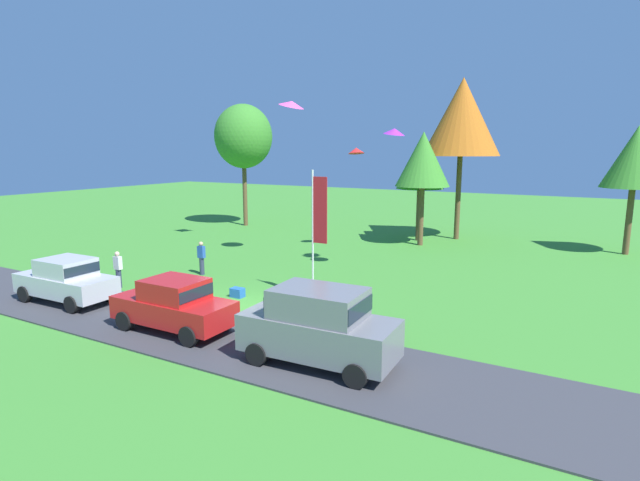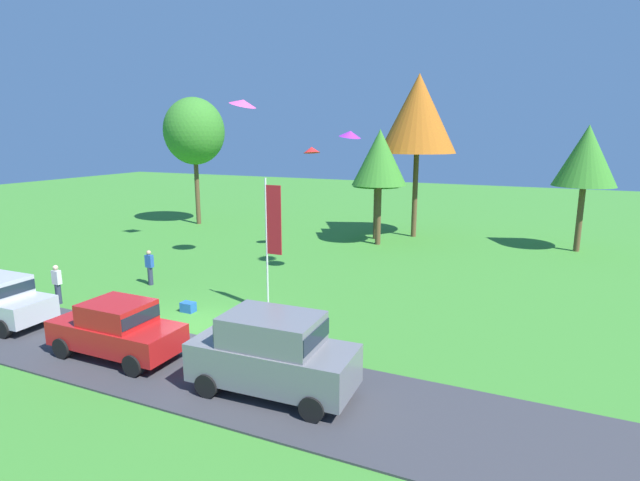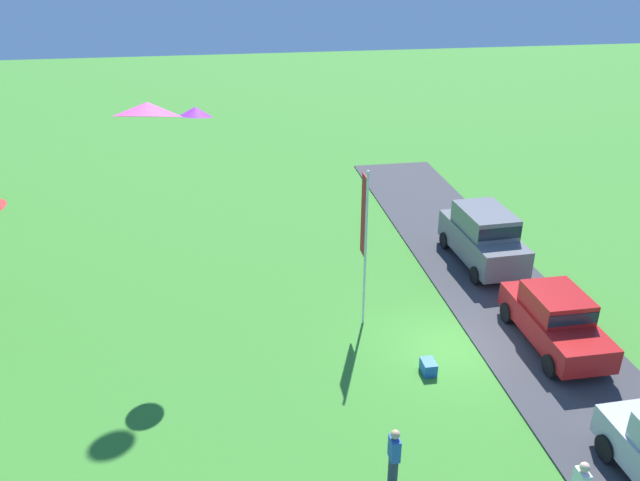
% 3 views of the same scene
% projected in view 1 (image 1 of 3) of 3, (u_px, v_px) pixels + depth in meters
% --- Properties ---
extents(ground_plane, '(120.00, 120.00, 0.00)m').
position_uv_depth(ground_plane, '(241.00, 309.00, 19.95)').
color(ground_plane, '#3D842D').
extents(pavement_strip, '(36.00, 4.40, 0.06)m').
position_uv_depth(pavement_strip, '(189.00, 331.00, 17.45)').
color(pavement_strip, '#38383D').
rests_on(pavement_strip, ground).
extents(car_sedan_mid_row, '(4.43, 2.02, 1.84)m').
position_uv_depth(car_sedan_mid_row, '(66.00, 279.00, 20.51)').
color(car_sedan_mid_row, '#B7B7BC').
rests_on(car_sedan_mid_row, ground).
extents(car_sedan_near_entrance, '(4.40, 1.96, 1.84)m').
position_uv_depth(car_sedan_near_entrance, '(174.00, 303.00, 17.26)').
color(car_sedan_near_entrance, red).
rests_on(car_sedan_near_entrance, ground).
extents(car_suv_far_end, '(4.67, 2.18, 2.28)m').
position_uv_depth(car_suv_far_end, '(319.00, 324.00, 14.49)').
color(car_suv_far_end, slate).
rests_on(car_suv_far_end, ground).
extents(person_on_lawn, '(0.36, 0.24, 1.71)m').
position_uv_depth(person_on_lawn, '(202.00, 258.00, 25.27)').
color(person_on_lawn, '#2D334C').
rests_on(person_on_lawn, ground).
extents(person_watching_sky, '(0.36, 0.24, 1.71)m').
position_uv_depth(person_watching_sky, '(118.00, 269.00, 22.84)').
color(person_watching_sky, '#2D334C').
rests_on(person_watching_sky, ground).
extents(tree_left_of_center, '(4.71, 4.71, 9.94)m').
position_uv_depth(tree_left_of_center, '(243.00, 137.00, 40.68)').
color(tree_left_of_center, brown).
rests_on(tree_left_of_center, ground).
extents(tree_far_left, '(3.26, 3.26, 6.88)m').
position_uv_depth(tree_far_left, '(420.00, 166.00, 34.15)').
color(tree_far_left, brown).
rests_on(tree_far_left, ground).
extents(tree_lone_near, '(3.52, 3.52, 7.44)m').
position_uv_depth(tree_lone_near, '(423.00, 160.00, 32.32)').
color(tree_lone_near, brown).
rests_on(tree_lone_near, ground).
extents(tree_far_right, '(5.27, 5.27, 11.12)m').
position_uv_depth(tree_far_right, '(462.00, 117.00, 34.11)').
color(tree_far_right, brown).
rests_on(tree_far_right, ground).
extents(tree_right_of_center, '(3.64, 3.64, 7.68)m').
position_uv_depth(tree_right_of_center, '(636.00, 157.00, 29.33)').
color(tree_right_of_center, brown).
rests_on(tree_right_of_center, ground).
extents(flag_banner, '(0.71, 0.08, 5.48)m').
position_uv_depth(flag_banner, '(318.00, 219.00, 20.51)').
color(flag_banner, silver).
rests_on(flag_banner, ground).
extents(cooler_box, '(0.56, 0.40, 0.40)m').
position_uv_depth(cooler_box, '(237.00, 293.00, 21.51)').
color(cooler_box, blue).
rests_on(cooler_box, ground).
extents(kite_delta_over_trees, '(1.68, 1.66, 0.64)m').
position_uv_depth(kite_delta_over_trees, '(292.00, 104.00, 26.90)').
color(kite_delta_over_trees, '#EA4C9E').
extents(kite_delta_low_drifter, '(1.39, 1.38, 0.44)m').
position_uv_depth(kite_delta_low_drifter, '(394.00, 131.00, 23.58)').
color(kite_delta_low_drifter, purple).
extents(kite_delta_high_left, '(1.43, 1.43, 0.48)m').
position_uv_depth(kite_delta_high_left, '(356.00, 151.00, 30.09)').
color(kite_delta_high_left, red).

